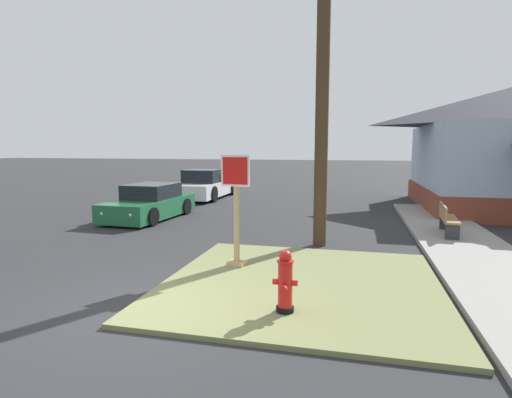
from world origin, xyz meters
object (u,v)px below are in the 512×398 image
at_px(fire_hydrant, 285,283).
at_px(street_bench, 447,218).
at_px(stop_sign, 236,214).
at_px(pickup_truck_white, 206,186).
at_px(manhole_cover, 200,274).
at_px(utility_pole, 324,25).
at_px(parked_sedan_green, 150,204).

xyz_separation_m(fire_hydrant, street_bench, (3.55, 6.43, 0.06)).
height_order(stop_sign, street_bench, stop_sign).
relative_size(fire_hydrant, pickup_truck_white, 0.18).
bearing_deg(manhole_cover, pickup_truck_white, 110.00).
bearing_deg(utility_pole, fire_hydrant, -91.41).
bearing_deg(parked_sedan_green, fire_hydrant, -50.00).
height_order(fire_hydrant, street_bench, fire_hydrant).
distance_m(manhole_cover, street_bench, 7.37).
height_order(manhole_cover, utility_pole, utility_pole).
xyz_separation_m(stop_sign, pickup_truck_white, (-4.98, 11.47, -0.57)).
relative_size(manhole_cover, parked_sedan_green, 0.17).
distance_m(manhole_cover, utility_pole, 6.70).
relative_size(fire_hydrant, manhole_cover, 1.37).
distance_m(fire_hydrant, pickup_truck_white, 15.08).
height_order(pickup_truck_white, street_bench, pickup_truck_white).
bearing_deg(parked_sedan_green, stop_sign, -47.38).
distance_m(pickup_truck_white, utility_pole, 12.10).
bearing_deg(stop_sign, fire_hydrant, -57.18).
bearing_deg(pickup_truck_white, parked_sedan_green, -88.61).
bearing_deg(pickup_truck_white, street_bench, -36.00).
distance_m(manhole_cover, parked_sedan_green, 7.18).
relative_size(parked_sedan_green, utility_pole, 0.38).
bearing_deg(parked_sedan_green, street_bench, -5.89).
bearing_deg(fire_hydrant, manhole_cover, 140.71).
distance_m(stop_sign, street_bench, 6.56).
bearing_deg(street_bench, stop_sign, -139.50).
height_order(fire_hydrant, parked_sedan_green, parked_sedan_green).
relative_size(parked_sedan_green, street_bench, 2.48).
xyz_separation_m(parked_sedan_green, pickup_truck_white, (-0.15, 6.22, 0.08)).
bearing_deg(parked_sedan_green, pickup_truck_white, 91.39).
xyz_separation_m(manhole_cover, street_bench, (5.58, 4.77, 0.58)).
distance_m(fire_hydrant, utility_pole, 6.91).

